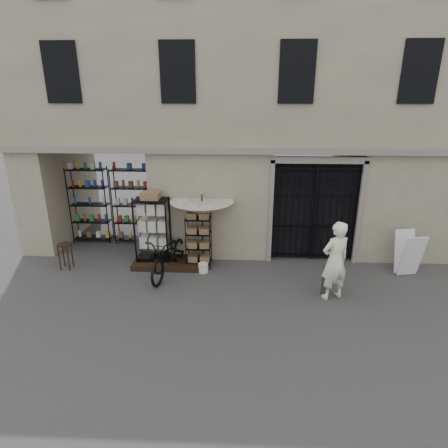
{
  "coord_description": "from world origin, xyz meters",
  "views": [
    {
      "loc": [
        -0.36,
        -8.14,
        4.79
      ],
      "look_at": [
        -0.8,
        1.4,
        1.35
      ],
      "focal_mm": 30.0,
      "sensor_mm": 36.0,
      "label": 1
    }
  ],
  "objects_px": {
    "market_umbrella": "(202,204)",
    "bicycle": "(170,274)",
    "wire_rack": "(199,241)",
    "white_bucket": "(203,268)",
    "shopkeeper": "(331,297)",
    "display_cabinet": "(153,233)",
    "wooden_stool": "(66,256)",
    "steel_bollard": "(325,281)",
    "easel_sign": "(408,254)"
  },
  "relations": [
    {
      "from": "wire_rack",
      "to": "wooden_stool",
      "type": "distance_m",
      "value": 3.76
    },
    {
      "from": "white_bucket",
      "to": "easel_sign",
      "type": "height_order",
      "value": "easel_sign"
    },
    {
      "from": "display_cabinet",
      "to": "shopkeeper",
      "type": "distance_m",
      "value": 5.12
    },
    {
      "from": "market_umbrella",
      "to": "easel_sign",
      "type": "distance_m",
      "value": 5.76
    },
    {
      "from": "display_cabinet",
      "to": "white_bucket",
      "type": "relative_size",
      "value": 7.15
    },
    {
      "from": "steel_bollard",
      "to": "easel_sign",
      "type": "relative_size",
      "value": 0.62
    },
    {
      "from": "white_bucket",
      "to": "shopkeeper",
      "type": "bearing_deg",
      "value": -20.14
    },
    {
      "from": "steel_bollard",
      "to": "display_cabinet",
      "type": "bearing_deg",
      "value": 161.2
    },
    {
      "from": "wooden_stool",
      "to": "shopkeeper",
      "type": "relative_size",
      "value": 0.38
    },
    {
      "from": "wooden_stool",
      "to": "steel_bollard",
      "type": "relative_size",
      "value": 1.01
    },
    {
      "from": "display_cabinet",
      "to": "market_umbrella",
      "type": "xyz_separation_m",
      "value": [
        1.42,
        0.04,
        0.85
      ]
    },
    {
      "from": "wire_rack",
      "to": "shopkeeper",
      "type": "relative_size",
      "value": 0.78
    },
    {
      "from": "wooden_stool",
      "to": "easel_sign",
      "type": "bearing_deg",
      "value": 0.46
    },
    {
      "from": "market_umbrella",
      "to": "steel_bollard",
      "type": "bearing_deg",
      "value": -26.91
    },
    {
      "from": "shopkeeper",
      "to": "wooden_stool",
      "type": "bearing_deg",
      "value": -33.17
    },
    {
      "from": "wire_rack",
      "to": "easel_sign",
      "type": "bearing_deg",
      "value": 4.14
    },
    {
      "from": "wooden_stool",
      "to": "white_bucket",
      "type": "bearing_deg",
      "value": -0.86
    },
    {
      "from": "wire_rack",
      "to": "wooden_stool",
      "type": "bearing_deg",
      "value": -167.77
    },
    {
      "from": "bicycle",
      "to": "shopkeeper",
      "type": "relative_size",
      "value": 1.1
    },
    {
      "from": "shopkeeper",
      "to": "wire_rack",
      "type": "bearing_deg",
      "value": -48.35
    },
    {
      "from": "white_bucket",
      "to": "shopkeeper",
      "type": "distance_m",
      "value": 3.47
    },
    {
      "from": "bicycle",
      "to": "market_umbrella",
      "type": "bearing_deg",
      "value": 51.04
    },
    {
      "from": "wire_rack",
      "to": "shopkeeper",
      "type": "bearing_deg",
      "value": -18.25
    },
    {
      "from": "wire_rack",
      "to": "market_umbrella",
      "type": "distance_m",
      "value": 1.07
    },
    {
      "from": "display_cabinet",
      "to": "easel_sign",
      "type": "bearing_deg",
      "value": 17.57
    },
    {
      "from": "market_umbrella",
      "to": "white_bucket",
      "type": "distance_m",
      "value": 1.76
    },
    {
      "from": "display_cabinet",
      "to": "wooden_stool",
      "type": "bearing_deg",
      "value": -148.88
    },
    {
      "from": "easel_sign",
      "to": "shopkeeper",
      "type": "bearing_deg",
      "value": -160.14
    },
    {
      "from": "wooden_stool",
      "to": "steel_bollard",
      "type": "height_order",
      "value": "wooden_stool"
    },
    {
      "from": "bicycle",
      "to": "easel_sign",
      "type": "height_order",
      "value": "easel_sign"
    },
    {
      "from": "display_cabinet",
      "to": "market_umbrella",
      "type": "relative_size",
      "value": 0.77
    },
    {
      "from": "bicycle",
      "to": "easel_sign",
      "type": "bearing_deg",
      "value": 14.75
    },
    {
      "from": "white_bucket",
      "to": "bicycle",
      "type": "xyz_separation_m",
      "value": [
        -0.91,
        -0.14,
        -0.13
      ]
    },
    {
      "from": "wire_rack",
      "to": "steel_bollard",
      "type": "height_order",
      "value": "wire_rack"
    },
    {
      "from": "white_bucket",
      "to": "steel_bollard",
      "type": "relative_size",
      "value": 0.37
    },
    {
      "from": "display_cabinet",
      "to": "steel_bollard",
      "type": "height_order",
      "value": "display_cabinet"
    },
    {
      "from": "display_cabinet",
      "to": "market_umbrella",
      "type": "bearing_deg",
      "value": 22.35
    },
    {
      "from": "market_umbrella",
      "to": "white_bucket",
      "type": "bearing_deg",
      "value": -84.11
    },
    {
      "from": "wire_rack",
      "to": "white_bucket",
      "type": "distance_m",
      "value": 0.76
    },
    {
      "from": "bicycle",
      "to": "wire_rack",
      "type": "bearing_deg",
      "value": 48.07
    },
    {
      "from": "display_cabinet",
      "to": "steel_bollard",
      "type": "bearing_deg",
      "value": 1.8
    },
    {
      "from": "wire_rack",
      "to": "steel_bollard",
      "type": "distance_m",
      "value": 3.59
    },
    {
      "from": "display_cabinet",
      "to": "steel_bollard",
      "type": "distance_m",
      "value": 4.87
    },
    {
      "from": "display_cabinet",
      "to": "shopkeeper",
      "type": "height_order",
      "value": "display_cabinet"
    },
    {
      "from": "display_cabinet",
      "to": "white_bucket",
      "type": "xyz_separation_m",
      "value": [
        1.48,
        -0.51,
        -0.82
      ]
    },
    {
      "from": "market_umbrella",
      "to": "bicycle",
      "type": "distance_m",
      "value": 2.11
    },
    {
      "from": "steel_bollard",
      "to": "shopkeeper",
      "type": "height_order",
      "value": "steel_bollard"
    },
    {
      "from": "bicycle",
      "to": "wooden_stool",
      "type": "relative_size",
      "value": 2.88
    },
    {
      "from": "market_umbrella",
      "to": "easel_sign",
      "type": "bearing_deg",
      "value": -4.23
    },
    {
      "from": "display_cabinet",
      "to": "market_umbrella",
      "type": "distance_m",
      "value": 1.66
    }
  ]
}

